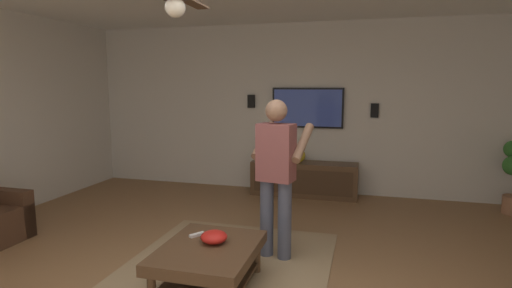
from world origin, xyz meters
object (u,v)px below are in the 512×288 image
Objects in this scene: coffee_table at (209,258)px; media_console at (304,179)px; remote_white at (197,235)px; vase_round at (299,155)px; tv at (307,108)px; wall_speaker_left at (375,110)px; person_standing at (277,169)px; bowl at (214,237)px; wall_speaker_right at (251,101)px.

media_console reaches higher than coffee_table.
vase_round is (3.04, -0.44, 0.25)m from remote_white.
media_console is at bearing 0.00° from tv.
tv is 3.50m from remote_white.
tv is 1.06m from wall_speaker_left.
person_standing reaches higher than coffee_table.
tv reaches higher than person_standing.
bowl is (-3.18, 0.33, 0.18)m from media_console.
person_standing is (-2.44, -0.07, 0.66)m from media_console.
remote_white is at bearing 44.62° from coffee_table.
remote_white is 0.68× the size of wall_speaker_right.
bowl is 0.24m from remote_white.
media_console is 0.40m from vase_round.
remote_white is 3.81m from wall_speaker_left.
coffee_table is 0.30m from remote_white.
tv is 0.97m from wall_speaker_right.
coffee_table is 0.61× the size of person_standing.
media_console is at bearing 103.48° from wall_speaker_left.
media_console is 7.17× the size of bowl.
wall_speaker_right is (2.69, 1.04, 0.58)m from person_standing.
tv is 3.57m from bowl.
coffee_table is at bearing -100.96° from remote_white.
wall_speaker_left is (3.32, -1.59, 0.97)m from remote_white.
bowl is (0.08, -0.02, 0.16)m from coffee_table.
media_console is 1.59m from wall_speaker_right.
tv is at bearing 12.04° from person_standing.
media_console is 7.73× the size of wall_speaker_right.
vase_round is (2.41, 0.17, -0.27)m from person_standing.
vase_round is at bearing -4.23° from bowl.
remote_white is (0.11, 0.21, -0.04)m from bowl.
tv reaches higher than coffee_table.
wall_speaker_left is at bearing -9.66° from person_standing.
person_standing reaches higher than remote_white.
wall_speaker_right reaches higher than wall_speaker_left.
vase_round is 1.00× the size of wall_speaker_right.
wall_speaker_right is (0.01, 0.96, 0.10)m from tv.
coffee_table is 1.12m from person_standing.
vase_round is at bearing -107.64° from wall_speaker_right.
tv is at bearing 90.71° from wall_speaker_left.
coffee_table is at bearing -5.60° from tv.
bowl is at bearing -5.85° from media_console.
remote_white reaches higher than coffee_table.
wall_speaker_left is (0.01, -1.06, -0.03)m from tv.
vase_round is 1.25m from wall_speaker_right.
coffee_table is 3.77m from wall_speaker_right.
coffee_table is at bearing 158.25° from wall_speaker_left.
bowl reaches higher than coffee_table.
person_standing reaches higher than vase_round.
wall_speaker_left is at bearing -21.75° from coffee_table.
media_console is 2.53m from person_standing.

